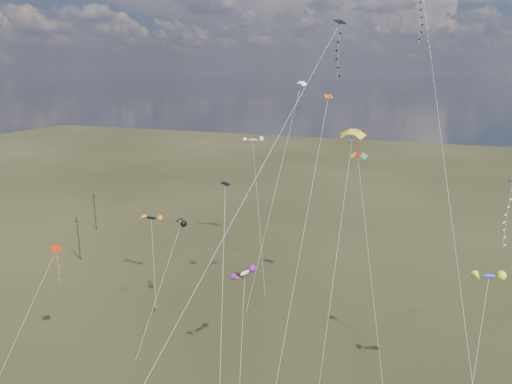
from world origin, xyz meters
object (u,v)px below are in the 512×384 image
(utility_pole_near, at_px, (78,238))
(utility_pole_far, at_px, (95,212))
(parafoil_yellow, at_px, (352,133))
(diamond_black_high, at_px, (322,77))
(novelty_black_orange, at_px, (151,218))

(utility_pole_near, distance_m, utility_pole_far, 16.12)
(parafoil_yellow, bearing_deg, utility_pole_far, 157.68)
(diamond_black_high, bearing_deg, utility_pole_far, 151.55)
(diamond_black_high, height_order, parafoil_yellow, diamond_black_high)
(utility_pole_near, height_order, parafoil_yellow, parafoil_yellow)
(diamond_black_high, bearing_deg, novelty_black_orange, 156.92)
(utility_pole_far, bearing_deg, novelty_black_orange, -33.88)
(utility_pole_near, height_order, diamond_black_high, diamond_black_high)
(diamond_black_high, relative_size, parafoil_yellow, 1.40)
(utility_pole_far, xyz_separation_m, parafoil_yellow, (56.21, -23.07, 21.89))
(utility_pole_near, bearing_deg, parafoil_yellow, -10.66)
(diamond_black_high, distance_m, parafoil_yellow, 8.87)
(parafoil_yellow, height_order, novelty_black_orange, parafoil_yellow)
(utility_pole_near, relative_size, novelty_black_orange, 0.71)
(utility_pole_near, bearing_deg, novelty_black_orange, -10.06)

